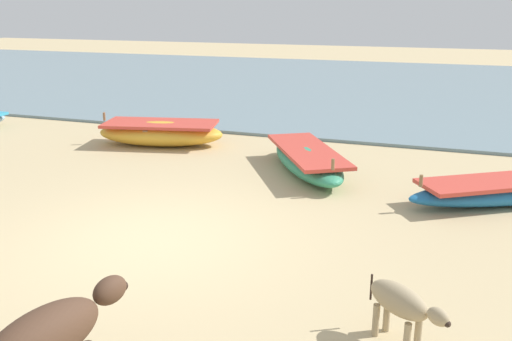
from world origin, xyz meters
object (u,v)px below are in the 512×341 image
object	(u,v)px
fishing_boat_1	(161,133)
cow_adult_dark	(49,338)
fishing_boat_5	(307,160)
calf_near_dun	(401,304)

from	to	relation	value
fishing_boat_1	cow_adult_dark	size ratio (longest dim) A/B	2.16
fishing_boat_1	fishing_boat_5	world-z (taller)	fishing_boat_1
fishing_boat_5	cow_adult_dark	world-z (taller)	cow_adult_dark
fishing_boat_5	cow_adult_dark	bearing A→B (deg)	-33.50
cow_adult_dark	fishing_boat_1	bearing A→B (deg)	36.21
calf_near_dun	fishing_boat_1	bearing A→B (deg)	171.10
fishing_boat_1	calf_near_dun	distance (m)	9.06
fishing_boat_1	calf_near_dun	world-z (taller)	fishing_boat_1
cow_adult_dark	calf_near_dun	xyz separation A→B (m)	(2.62, 1.92, -0.24)
fishing_boat_5	calf_near_dun	distance (m)	5.99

